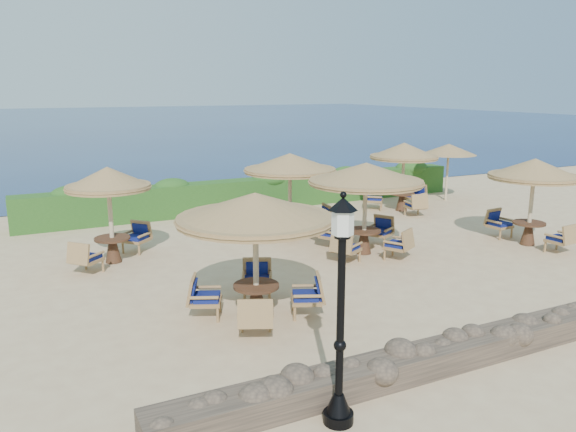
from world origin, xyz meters
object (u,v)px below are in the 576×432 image
(cafe_set_1, at_px, (366,188))
(cafe_set_0, at_px, (255,228))
(lamp_post, at_px, (340,322))
(extra_parasol, at_px, (449,149))
(cafe_set_4, at_px, (290,175))
(cafe_set_3, at_px, (109,195))
(cafe_set_5, at_px, (403,163))
(cafe_set_2, at_px, (533,181))

(cafe_set_1, bearing_deg, cafe_set_0, -148.03)
(lamp_post, bearing_deg, extra_parasol, 43.60)
(extra_parasol, xyz_separation_m, cafe_set_1, (-7.56, -5.07, -0.24))
(cafe_set_1, height_order, cafe_set_4, same)
(lamp_post, distance_m, cafe_set_4, 10.75)
(extra_parasol, distance_m, cafe_set_4, 8.72)
(cafe_set_0, bearing_deg, cafe_set_1, 31.97)
(extra_parasol, distance_m, cafe_set_3, 14.49)
(cafe_set_1, xyz_separation_m, cafe_set_5, (4.57, 4.22, -0.07))
(extra_parasol, bearing_deg, cafe_set_4, -166.20)
(cafe_set_1, height_order, cafe_set_2, same)
(extra_parasol, relative_size, cafe_set_0, 0.73)
(cafe_set_0, height_order, cafe_set_3, same)
(cafe_set_4, xyz_separation_m, cafe_set_5, (5.48, 1.22, -0.09))
(cafe_set_0, xyz_separation_m, cafe_set_2, (9.63, 1.43, 0.06))
(lamp_post, distance_m, cafe_set_5, 14.72)
(cafe_set_3, height_order, cafe_set_5, same)
(cafe_set_4, distance_m, cafe_set_5, 5.62)
(cafe_set_1, relative_size, cafe_set_4, 1.09)
(lamp_post, xyz_separation_m, cafe_set_2, (10.08, 5.49, 0.43))
(cafe_set_2, relative_size, cafe_set_5, 1.04)
(cafe_set_0, bearing_deg, lamp_post, -96.26)
(extra_parasol, distance_m, cafe_set_1, 9.11)
(cafe_set_2, bearing_deg, cafe_set_1, 164.07)
(lamp_post, distance_m, cafe_set_3, 9.41)
(cafe_set_3, bearing_deg, cafe_set_1, -19.32)
(lamp_post, distance_m, cafe_set_2, 11.48)
(cafe_set_2, bearing_deg, cafe_set_5, 94.67)
(cafe_set_0, bearing_deg, cafe_set_5, 37.70)
(extra_parasol, xyz_separation_m, cafe_set_0, (-12.16, -7.94, -0.24))
(cafe_set_2, bearing_deg, cafe_set_0, -171.54)
(cafe_set_5, bearing_deg, cafe_set_3, -170.51)
(cafe_set_2, xyz_separation_m, cafe_set_4, (-5.94, 4.43, -0.03))
(cafe_set_0, relative_size, cafe_set_3, 1.23)
(lamp_post, height_order, cafe_set_0, lamp_post)
(cafe_set_3, distance_m, cafe_set_4, 5.80)
(lamp_post, relative_size, extra_parasol, 1.38)
(cafe_set_0, xyz_separation_m, cafe_set_4, (3.69, 5.86, 0.03))
(cafe_set_4, bearing_deg, cafe_set_0, -122.16)
(extra_parasol, relative_size, cafe_set_1, 0.73)
(cafe_set_2, xyz_separation_m, cafe_set_5, (-0.46, 5.65, -0.12))
(cafe_set_5, bearing_deg, cafe_set_1, -137.30)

